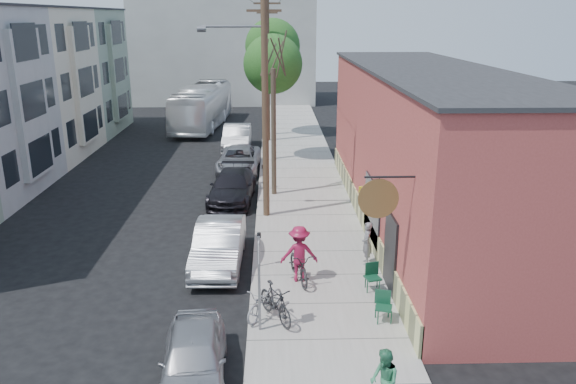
{
  "coord_description": "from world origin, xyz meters",
  "views": [
    {
      "loc": [
        2.75,
        -17.31,
        8.54
      ],
      "look_at": [
        3.37,
        5.1,
        1.5
      ],
      "focal_mm": 35.0,
      "sensor_mm": 36.0,
      "label": 1
    }
  ],
  "objects_px": {
    "patio_chair_a": "(373,278)",
    "parked_bike_a": "(275,303)",
    "car_4": "(237,138)",
    "patron_grey": "(367,243)",
    "patio_chair_b": "(384,307)",
    "car_3": "(239,159)",
    "car_0": "(194,358)",
    "parking_meter_near": "(259,244)",
    "patron_green": "(384,381)",
    "car_1": "(219,245)",
    "tree_leafy_mid": "(273,64)",
    "tree_bare": "(274,133)",
    "cyclist": "(299,254)",
    "parking_meter_far": "(263,173)",
    "tree_leafy_far": "(273,47)",
    "sign_post": "(259,275)",
    "car_2": "(232,187)",
    "bus": "(203,106)",
    "utility_pole_near": "(264,95)"
  },
  "relations": [
    {
      "from": "parking_meter_far",
      "to": "patio_chair_b",
      "type": "xyz_separation_m",
      "value": [
        3.64,
        -13.12,
        -0.39
      ]
    },
    {
      "from": "sign_post",
      "to": "tree_leafy_far",
      "type": "xyz_separation_m",
      "value": [
        0.45,
        27.33,
        4.64
      ]
    },
    {
      "from": "patron_green",
      "to": "parked_bike_a",
      "type": "bearing_deg",
      "value": -156.97
    },
    {
      "from": "cyclist",
      "to": "car_0",
      "type": "relative_size",
      "value": 0.49
    },
    {
      "from": "parking_meter_far",
      "to": "parked_bike_a",
      "type": "xyz_separation_m",
      "value": [
        0.54,
        -12.96,
        -0.28
      ]
    },
    {
      "from": "parking_meter_near",
      "to": "utility_pole_near",
      "type": "bearing_deg",
      "value": 88.48
    },
    {
      "from": "utility_pole_near",
      "to": "patron_grey",
      "type": "height_order",
      "value": "utility_pole_near"
    },
    {
      "from": "utility_pole_near",
      "to": "tree_bare",
      "type": "distance_m",
      "value": 3.84
    },
    {
      "from": "patron_grey",
      "to": "car_4",
      "type": "xyz_separation_m",
      "value": [
        -5.66,
        18.6,
        -0.1
      ]
    },
    {
      "from": "patio_chair_a",
      "to": "patron_grey",
      "type": "relative_size",
      "value": 0.57
    },
    {
      "from": "parking_meter_near",
      "to": "patio_chair_a",
      "type": "xyz_separation_m",
      "value": [
        3.65,
        -1.93,
        -0.39
      ]
    },
    {
      "from": "patio_chair_a",
      "to": "bus",
      "type": "bearing_deg",
      "value": 90.95
    },
    {
      "from": "patio_chair_a",
      "to": "patio_chair_b",
      "type": "xyz_separation_m",
      "value": [
        -0.01,
        -1.91,
        0.0
      ]
    },
    {
      "from": "car_0",
      "to": "car_3",
      "type": "distance_m",
      "value": 19.56
    },
    {
      "from": "patron_green",
      "to": "car_3",
      "type": "distance_m",
      "value": 21.31
    },
    {
      "from": "parking_meter_far",
      "to": "tree_leafy_far",
      "type": "xyz_separation_m",
      "value": [
        0.55,
        13.85,
        5.49
      ]
    },
    {
      "from": "car_1",
      "to": "parked_bike_a",
      "type": "bearing_deg",
      "value": -63.3
    },
    {
      "from": "cyclist",
      "to": "car_1",
      "type": "height_order",
      "value": "cyclist"
    },
    {
      "from": "tree_leafy_mid",
      "to": "patio_chair_b",
      "type": "relative_size",
      "value": 8.46
    },
    {
      "from": "patio_chair_b",
      "to": "car_0",
      "type": "distance_m",
      "value": 5.66
    },
    {
      "from": "tree_bare",
      "to": "car_0",
      "type": "height_order",
      "value": "tree_bare"
    },
    {
      "from": "tree_bare",
      "to": "cyclist",
      "type": "xyz_separation_m",
      "value": [
        0.79,
        -9.55,
        -2.09
      ]
    },
    {
      "from": "utility_pole_near",
      "to": "car_4",
      "type": "xyz_separation_m",
      "value": [
        -2.02,
        13.41,
        -4.59
      ]
    },
    {
      "from": "parking_meter_near",
      "to": "car_2",
      "type": "distance_m",
      "value": 7.91
    },
    {
      "from": "car_4",
      "to": "parked_bike_a",
      "type": "bearing_deg",
      "value": -83.83
    },
    {
      "from": "patio_chair_a",
      "to": "parked_bike_a",
      "type": "xyz_separation_m",
      "value": [
        -3.11,
        -1.75,
        0.11
      ]
    },
    {
      "from": "parking_meter_near",
      "to": "patron_green",
      "type": "relative_size",
      "value": 0.84
    },
    {
      "from": "tree_leafy_mid",
      "to": "patio_chair_a",
      "type": "height_order",
      "value": "tree_leafy_mid"
    },
    {
      "from": "car_0",
      "to": "parking_meter_near",
      "type": "bearing_deg",
      "value": 72.72
    },
    {
      "from": "tree_leafy_mid",
      "to": "bus",
      "type": "relative_size",
      "value": 0.62
    },
    {
      "from": "tree_leafy_mid",
      "to": "patron_green",
      "type": "xyz_separation_m",
      "value": [
        2.36,
        -23.2,
        -4.94
      ]
    },
    {
      "from": "parking_meter_far",
      "to": "patio_chair_a",
      "type": "bearing_deg",
      "value": -71.97
    },
    {
      "from": "tree_leafy_far",
      "to": "sign_post",
      "type": "bearing_deg",
      "value": -90.94
    },
    {
      "from": "tree_bare",
      "to": "car_4",
      "type": "distance_m",
      "value": 10.85
    },
    {
      "from": "patron_green",
      "to": "car_1",
      "type": "bearing_deg",
      "value": -159.66
    },
    {
      "from": "sign_post",
      "to": "car_0",
      "type": "distance_m",
      "value": 2.86
    },
    {
      "from": "parking_meter_far",
      "to": "patron_grey",
      "type": "height_order",
      "value": "patron_grey"
    },
    {
      "from": "parking_meter_far",
      "to": "car_4",
      "type": "xyz_separation_m",
      "value": [
        -1.88,
        9.44,
        -0.16
      ]
    },
    {
      "from": "cyclist",
      "to": "patio_chair_a",
      "type": "bearing_deg",
      "value": 159.3
    },
    {
      "from": "parking_meter_near",
      "to": "tree_bare",
      "type": "xyz_separation_m",
      "value": [
        0.55,
        8.41,
        2.21
      ]
    },
    {
      "from": "sign_post",
      "to": "patron_grey",
      "type": "height_order",
      "value": "sign_post"
    },
    {
      "from": "parking_meter_far",
      "to": "car_0",
      "type": "relative_size",
      "value": 0.32
    },
    {
      "from": "bus",
      "to": "patio_chair_a",
      "type": "bearing_deg",
      "value": -68.26
    },
    {
      "from": "tree_leafy_mid",
      "to": "patron_green",
      "type": "distance_m",
      "value": 23.84
    },
    {
      "from": "tree_leafy_far",
      "to": "car_2",
      "type": "xyz_separation_m",
      "value": [
        -2.0,
        -15.35,
        -5.75
      ]
    },
    {
      "from": "tree_leafy_mid",
      "to": "cyclist",
      "type": "bearing_deg",
      "value": -87.3
    },
    {
      "from": "car_4",
      "to": "tree_leafy_mid",
      "type": "bearing_deg",
      "value": -52.15
    },
    {
      "from": "patio_chair_b",
      "to": "car_3",
      "type": "distance_m",
      "value": 17.83
    },
    {
      "from": "tree_leafy_mid",
      "to": "car_0",
      "type": "distance_m",
      "value": 22.59
    },
    {
      "from": "patron_grey",
      "to": "car_2",
      "type": "bearing_deg",
      "value": -140.71
    }
  ]
}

